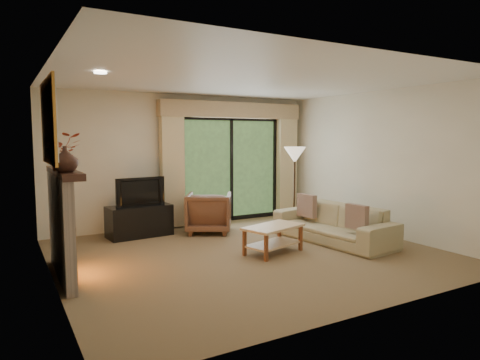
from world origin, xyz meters
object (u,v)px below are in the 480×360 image
armchair (209,212)px  sofa (333,223)px  coffee_table (273,239)px  media_console (139,221)px

armchair → sofa: 2.27m
sofa → armchair: bearing=-144.1°
armchair → coffee_table: 1.81m
sofa → coffee_table: sofa is taller
sofa → coffee_table: size_ratio=2.28×
armchair → coffee_table: armchair is taller
armchair → media_console: bearing=15.6°
media_console → sofa: sofa is taller
media_console → sofa: (2.74, -2.00, 0.04)m
armchair → sofa: bearing=162.3°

